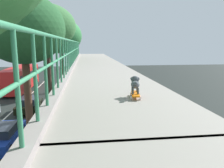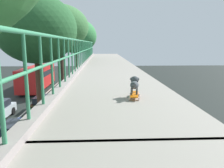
{
  "view_description": "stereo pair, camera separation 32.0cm",
  "coord_description": "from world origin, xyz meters",
  "px_view_note": "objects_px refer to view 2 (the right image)",
  "views": [
    {
      "loc": [
        0.31,
        -2.51,
        6.22
      ],
      "look_at": [
        0.82,
        1.63,
        5.45
      ],
      "focal_mm": 34.94,
      "sensor_mm": 36.0,
      "label": 1
    },
    {
      "loc": [
        0.63,
        -2.54,
        6.22
      ],
      "look_at": [
        0.82,
        1.63,
        5.45
      ],
      "focal_mm": 34.94,
      "sensor_mm": 36.0,
      "label": 2
    }
  ],
  "objects_px": {
    "car_black_seventh": "(44,103)",
    "small_dog": "(134,83)",
    "car_blue_fifth": "(18,132)",
    "toy_skateboard": "(134,95)",
    "city_bus": "(37,76)"
  },
  "relations": [
    {
      "from": "toy_skateboard",
      "to": "city_bus",
      "type": "bearing_deg",
      "value": 109.92
    },
    {
      "from": "car_blue_fifth",
      "to": "toy_skateboard",
      "type": "xyz_separation_m",
      "value": [
        5.97,
        -9.4,
        4.61
      ]
    },
    {
      "from": "car_black_seventh",
      "to": "city_bus",
      "type": "height_order",
      "value": "city_bus"
    },
    {
      "from": "city_bus",
      "to": "toy_skateboard",
      "type": "relative_size",
      "value": 20.8
    },
    {
      "from": "toy_skateboard",
      "to": "small_dog",
      "type": "distance_m",
      "value": 0.21
    },
    {
      "from": "toy_skateboard",
      "to": "small_dog",
      "type": "xyz_separation_m",
      "value": [
        0.01,
        0.07,
        0.2
      ]
    },
    {
      "from": "small_dog",
      "to": "toy_skateboard",
      "type": "bearing_deg",
      "value": -95.81
    },
    {
      "from": "car_black_seventh",
      "to": "city_bus",
      "type": "distance_m",
      "value": 10.62
    },
    {
      "from": "car_blue_fifth",
      "to": "city_bus",
      "type": "distance_m",
      "value": 17.61
    },
    {
      "from": "car_black_seventh",
      "to": "toy_skateboard",
      "type": "bearing_deg",
      "value": -69.58
    },
    {
      "from": "car_black_seventh",
      "to": "small_dog",
      "type": "distance_m",
      "value": 18.31
    },
    {
      "from": "car_blue_fifth",
      "to": "city_bus",
      "type": "height_order",
      "value": "city_bus"
    },
    {
      "from": "car_blue_fifth",
      "to": "city_bus",
      "type": "bearing_deg",
      "value": 102.01
    },
    {
      "from": "toy_skateboard",
      "to": "small_dog",
      "type": "relative_size",
      "value": 1.2
    },
    {
      "from": "car_black_seventh",
      "to": "small_dog",
      "type": "bearing_deg",
      "value": -69.49
    }
  ]
}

